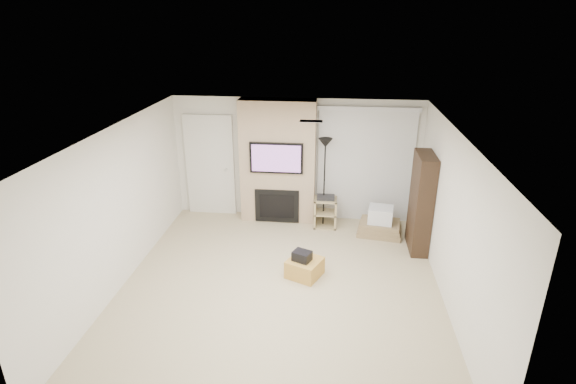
# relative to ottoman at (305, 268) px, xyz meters

# --- Properties ---
(floor) EXTENTS (5.00, 5.50, 0.00)m
(floor) POSITION_rel_ottoman_xyz_m (-0.36, -0.39, -0.15)
(floor) COLOR tan
(floor) RESTS_ON ground
(ceiling) EXTENTS (5.00, 5.50, 0.00)m
(ceiling) POSITION_rel_ottoman_xyz_m (-0.36, -0.39, 2.35)
(ceiling) COLOR white
(ceiling) RESTS_ON wall_back
(wall_back) EXTENTS (5.00, 0.00, 2.50)m
(wall_back) POSITION_rel_ottoman_xyz_m (-0.36, 2.36, 1.10)
(wall_back) COLOR silver
(wall_back) RESTS_ON ground
(wall_front) EXTENTS (5.00, 0.00, 2.50)m
(wall_front) POSITION_rel_ottoman_xyz_m (-0.36, -3.14, 1.10)
(wall_front) COLOR silver
(wall_front) RESTS_ON ground
(wall_left) EXTENTS (0.00, 5.50, 2.50)m
(wall_left) POSITION_rel_ottoman_xyz_m (-2.86, -0.39, 1.10)
(wall_left) COLOR silver
(wall_left) RESTS_ON ground
(wall_right) EXTENTS (0.00, 5.50, 2.50)m
(wall_right) POSITION_rel_ottoman_xyz_m (2.14, -0.39, 1.10)
(wall_right) COLOR silver
(wall_right) RESTS_ON ground
(hvac_vent) EXTENTS (0.35, 0.18, 0.01)m
(hvac_vent) POSITION_rel_ottoman_xyz_m (0.04, 0.41, 2.35)
(hvac_vent) COLOR silver
(hvac_vent) RESTS_ON ceiling
(ottoman) EXTENTS (0.66, 0.66, 0.30)m
(ottoman) POSITION_rel_ottoman_xyz_m (0.00, 0.00, 0.00)
(ottoman) COLOR gold
(ottoman) RESTS_ON floor
(black_bag) EXTENTS (0.35, 0.32, 0.16)m
(black_bag) POSITION_rel_ottoman_xyz_m (-0.04, -0.02, 0.23)
(black_bag) COLOR black
(black_bag) RESTS_ON ottoman
(fireplace_wall) EXTENTS (1.50, 0.47, 2.50)m
(fireplace_wall) POSITION_rel_ottoman_xyz_m (-0.71, 2.15, 1.09)
(fireplace_wall) COLOR tan
(fireplace_wall) RESTS_ON floor
(entry_door) EXTENTS (1.02, 0.11, 2.14)m
(entry_door) POSITION_rel_ottoman_xyz_m (-2.16, 2.32, 0.90)
(entry_door) COLOR silver
(entry_door) RESTS_ON floor
(vertical_blinds) EXTENTS (1.98, 0.10, 2.37)m
(vertical_blinds) POSITION_rel_ottoman_xyz_m (1.04, 2.31, 1.12)
(vertical_blinds) COLOR silver
(vertical_blinds) RESTS_ON floor
(floor_lamp) EXTENTS (0.27, 0.27, 1.82)m
(floor_lamp) POSITION_rel_ottoman_xyz_m (0.24, 1.93, 1.28)
(floor_lamp) COLOR black
(floor_lamp) RESTS_ON floor
(av_stand) EXTENTS (0.45, 0.38, 0.66)m
(av_stand) POSITION_rel_ottoman_xyz_m (0.28, 1.89, 0.20)
(av_stand) COLOR tan
(av_stand) RESTS_ON floor
(box_stack) EXTENTS (0.92, 0.75, 0.56)m
(box_stack) POSITION_rel_ottoman_xyz_m (1.35, 1.67, 0.06)
(box_stack) COLOR #907851
(box_stack) RESTS_ON floor
(bookshelf) EXTENTS (0.30, 0.80, 1.80)m
(bookshelf) POSITION_rel_ottoman_xyz_m (1.98, 1.16, 0.75)
(bookshelf) COLOR black
(bookshelf) RESTS_ON floor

